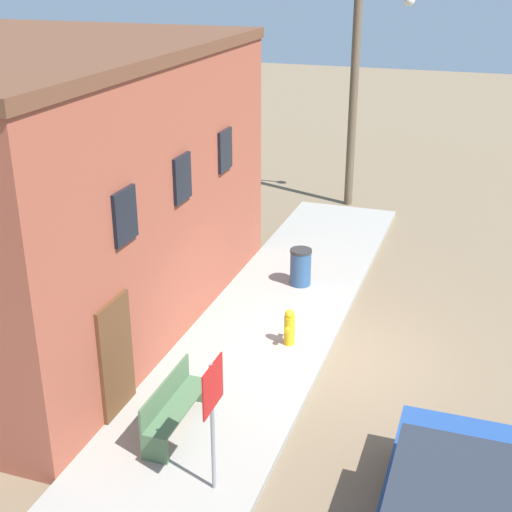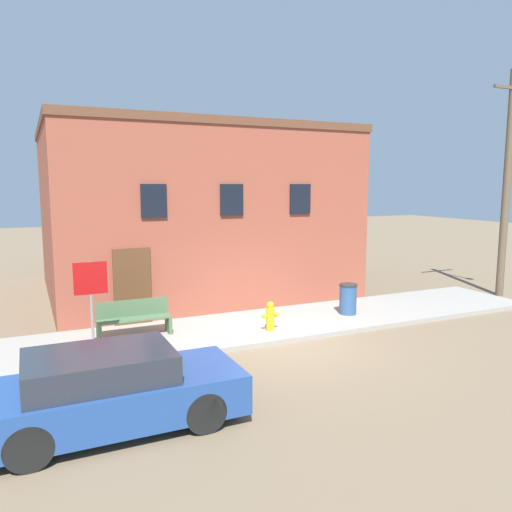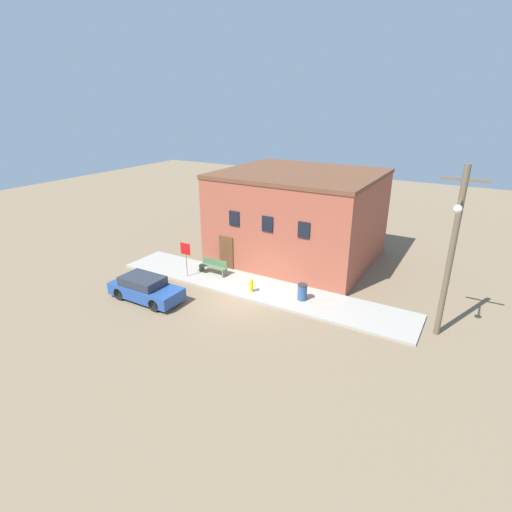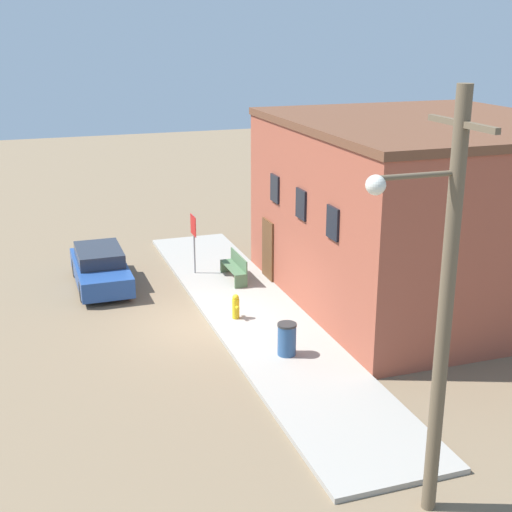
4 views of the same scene
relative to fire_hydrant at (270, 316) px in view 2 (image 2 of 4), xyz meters
The scene contains 9 objects.
ground_plane 0.96m from the fire_hydrant, 93.90° to the right, with size 80.00×80.00×0.00m, color #7A664C.
sidewalk 0.81m from the fire_hydrant, 94.70° to the left, with size 17.79×2.98×0.13m.
brick_building 6.87m from the fire_hydrant, 91.71° to the left, with size 9.79×8.67×5.81m.
fire_hydrant is the anchor object (origin of this frame).
stop_sign 4.56m from the fire_hydrant, behind, with size 0.71×0.06×2.11m.
bench 3.45m from the fire_hydrant, 163.04° to the left, with size 1.80×0.44×0.90m.
trash_bin 2.87m from the fire_hydrant, 11.14° to the left, with size 0.52×0.52×0.89m.
utility_pole 10.15m from the fire_hydrant, ahead, with size 1.80×1.74×7.70m.
parked_car 5.70m from the fire_hydrant, 142.87° to the right, with size 4.08×1.69×1.30m.
Camera 2 is at (-5.56, -10.43, 3.88)m, focal length 35.00 mm.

